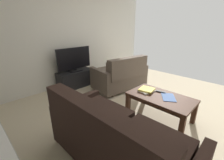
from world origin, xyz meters
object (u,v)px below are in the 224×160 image
at_px(loveseat_near, 121,75).
at_px(book_stack, 147,90).
at_px(sofa_main, 114,139).
at_px(tv_stand, 76,79).
at_px(loose_magazine, 168,97).
at_px(flat_tv, 74,59).
at_px(coffee_table, 160,100).
at_px(tv_remote, 161,92).

height_order(loveseat_near, book_stack, loveseat_near).
xyz_separation_m(sofa_main, loveseat_near, (1.45, -1.77, -0.01)).
xyz_separation_m(tv_stand, loose_magazine, (-2.42, -0.26, 0.22)).
xyz_separation_m(flat_tv, loose_magazine, (-2.42, -0.26, -0.32)).
relative_size(book_stack, loose_magazine, 1.00).
bearing_deg(flat_tv, book_stack, -173.75).
bearing_deg(coffee_table, sofa_main, 94.54).
xyz_separation_m(loveseat_near, flat_tv, (0.95, 0.73, 0.38)).
bearing_deg(tv_stand, book_stack, -173.79).
bearing_deg(loose_magazine, flat_tv, -28.41).
distance_m(coffee_table, tv_stand, 2.32).
relative_size(coffee_table, tv_stand, 1.14).
bearing_deg(book_stack, sofa_main, 106.86).
bearing_deg(sofa_main, tv_stand, -23.39).
bearing_deg(tv_remote, book_stack, 33.49).
height_order(tv_remote, loose_magazine, tv_remote).
distance_m(sofa_main, tv_stand, 2.63).
relative_size(sofa_main, tv_remote, 10.37).
bearing_deg(sofa_main, loveseat_near, -50.56).
bearing_deg(book_stack, flat_tv, 6.25).
relative_size(loveseat_near, loose_magazine, 4.50).
height_order(flat_tv, book_stack, flat_tv).
xyz_separation_m(coffee_table, flat_tv, (2.31, 0.22, 0.39)).
distance_m(loveseat_near, flat_tv, 1.26).
xyz_separation_m(tv_stand, flat_tv, (-0.00, 0.00, 0.53)).
bearing_deg(loose_magazine, tv_stand, -28.45).
height_order(sofa_main, coffee_table, sofa_main).
xyz_separation_m(coffee_table, tv_stand, (2.31, 0.21, -0.14)).
bearing_deg(sofa_main, book_stack, -73.14).
xyz_separation_m(sofa_main, book_stack, (0.38, -1.26, 0.08)).
bearing_deg(tv_remote, loose_magazine, 152.08).
height_order(loveseat_near, coffee_table, loveseat_near).
relative_size(coffee_table, flat_tv, 1.13).
xyz_separation_m(sofa_main, flat_tv, (2.41, -1.04, 0.37)).
distance_m(flat_tv, book_stack, 2.06).
bearing_deg(coffee_table, flat_tv, 5.35).
xyz_separation_m(loveseat_near, tv_stand, (0.95, 0.73, -0.15)).
height_order(coffee_table, tv_remote, tv_remote).
bearing_deg(flat_tv, sofa_main, 156.63).
bearing_deg(tv_remote, tv_stand, 9.12).
relative_size(tv_stand, loose_magazine, 3.01).
height_order(sofa_main, loose_magazine, sofa_main).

